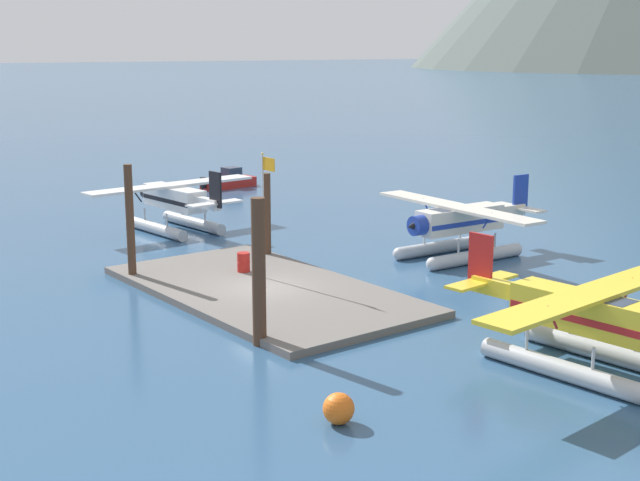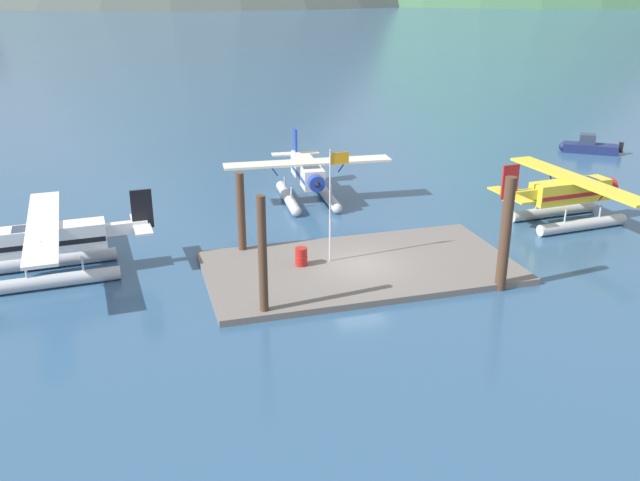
% 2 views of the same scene
% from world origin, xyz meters
% --- Properties ---
extents(ground_plane, '(1200.00, 1200.00, 0.00)m').
position_xyz_m(ground_plane, '(0.00, 0.00, 0.00)').
color(ground_plane, '#2D5175').
extents(dock_platform, '(14.72, 7.88, 0.30)m').
position_xyz_m(dock_platform, '(0.00, 0.00, 0.15)').
color(dock_platform, '#66605B').
rests_on(dock_platform, ground).
extents(piling_near_left, '(0.37, 0.37, 5.24)m').
position_xyz_m(piling_near_left, '(-5.42, -3.46, 2.62)').
color(piling_near_left, '#4C3323').
rests_on(piling_near_left, ground).
extents(piling_near_right, '(0.48, 0.48, 5.24)m').
position_xyz_m(piling_near_right, '(5.36, -3.81, 2.62)').
color(piling_near_right, '#4C3323').
rests_on(piling_near_right, ground).
extents(piling_far_left, '(0.41, 0.41, 4.29)m').
position_xyz_m(piling_far_left, '(-5.06, 3.59, 2.15)').
color(piling_far_left, '#4C3323').
rests_on(piling_far_left, ground).
extents(flagpole, '(0.95, 0.10, 5.53)m').
position_xyz_m(flagpole, '(-1.13, 0.85, 3.77)').
color(flagpole, silver).
rests_on(flagpole, dock_platform).
extents(fuel_drum, '(0.62, 0.62, 0.88)m').
position_xyz_m(fuel_drum, '(-2.73, 0.73, 0.74)').
color(fuel_drum, '#AD1E19').
rests_on(fuel_drum, dock_platform).
extents(mooring_buoy, '(0.89, 0.89, 0.89)m').
position_xyz_m(mooring_buoy, '(12.22, -5.77, 0.45)').
color(mooring_buoy, orange).
rests_on(mooring_buoy, ground).
extents(seaplane_yellow_stbd_fwd, '(7.97, 10.48, 3.84)m').
position_xyz_m(seaplane_yellow_stbd_fwd, '(13.71, 3.11, 1.58)').
color(seaplane_yellow_stbd_fwd, '#B7BABF').
rests_on(seaplane_yellow_stbd_fwd, ground).
extents(seaplane_white_port_fwd, '(7.97, 10.47, 3.84)m').
position_xyz_m(seaplane_white_port_fwd, '(-13.99, 3.30, 1.58)').
color(seaplane_white_port_fwd, '#B7BABF').
rests_on(seaplane_white_port_fwd, ground).
extents(seaplane_cream_bow_centre, '(10.47, 7.97, 3.84)m').
position_xyz_m(seaplane_cream_bow_centre, '(0.48, 11.31, 1.58)').
color(seaplane_cream_bow_centre, '#B7BABF').
rests_on(seaplane_cream_bow_centre, ground).
extents(boat_red_open_west, '(1.87, 4.89, 1.50)m').
position_xyz_m(boat_red_open_west, '(-25.75, 14.30, 0.49)').
color(boat_red_open_west, '#B2231E').
rests_on(boat_red_open_west, ground).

